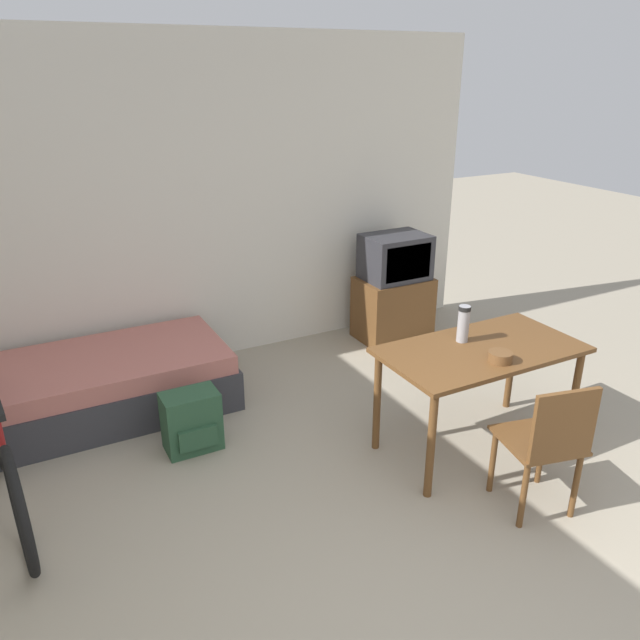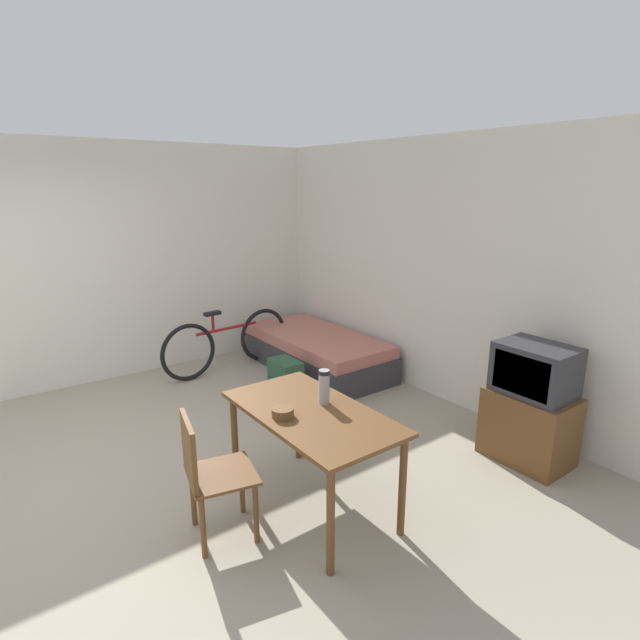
% 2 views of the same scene
% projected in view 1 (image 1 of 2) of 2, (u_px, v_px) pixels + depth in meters
% --- Properties ---
extents(wall_back, '(5.40, 0.06, 2.70)m').
position_uv_depth(wall_back, '(189.00, 207.00, 5.08)').
color(wall_back, silver).
rests_on(wall_back, ground_plane).
extents(daybed, '(1.97, 0.94, 0.45)m').
position_uv_depth(daybed, '(96.00, 387.00, 4.61)').
color(daybed, '#333338').
rests_on(daybed, ground_plane).
extents(tv, '(0.66, 0.47, 1.00)m').
position_uv_depth(tv, '(394.00, 290.00, 5.82)').
color(tv, brown).
rests_on(tv, ground_plane).
extents(dining_table, '(1.31, 0.70, 0.74)m').
position_uv_depth(dining_table, '(480.00, 360.00, 4.04)').
color(dining_table, brown).
rests_on(dining_table, ground_plane).
extents(wooden_chair, '(0.50, 0.50, 0.86)m').
position_uv_depth(wooden_chair, '(548.00, 441.00, 3.47)').
color(wooden_chair, brown).
rests_on(wooden_chair, ground_plane).
extents(bicycle, '(0.19, 1.74, 0.77)m').
position_uv_depth(bicycle, '(4.00, 458.00, 3.55)').
color(bicycle, black).
rests_on(bicycle, ground_plane).
extents(thermos_flask, '(0.08, 0.08, 0.25)m').
position_uv_depth(thermos_flask, '(463.00, 322.00, 4.05)').
color(thermos_flask, '#99999E').
rests_on(thermos_flask, dining_table).
extents(mate_bowl, '(0.15, 0.15, 0.06)m').
position_uv_depth(mate_bowl, '(500.00, 357.00, 3.81)').
color(mate_bowl, brown).
rests_on(mate_bowl, dining_table).
extents(backpack, '(0.37, 0.26, 0.42)m').
position_uv_depth(backpack, '(192.00, 422.00, 4.18)').
color(backpack, '#284C33').
rests_on(backpack, ground_plane).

